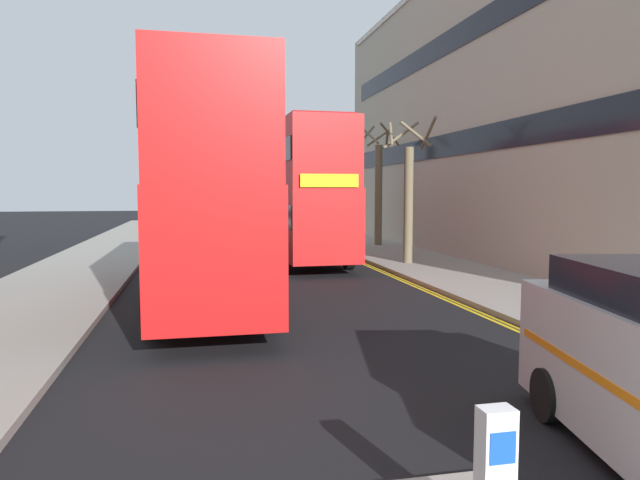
% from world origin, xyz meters
% --- Properties ---
extents(sidewalk_right, '(4.00, 80.00, 0.14)m').
position_xyz_m(sidewalk_right, '(6.50, 16.00, 0.07)').
color(sidewalk_right, gray).
rests_on(sidewalk_right, ground).
extents(sidewalk_left, '(4.00, 80.00, 0.14)m').
position_xyz_m(sidewalk_left, '(-6.50, 16.00, 0.07)').
color(sidewalk_left, gray).
rests_on(sidewalk_left, ground).
extents(kerb_line_outer, '(0.10, 56.00, 0.01)m').
position_xyz_m(kerb_line_outer, '(4.40, 14.00, 0.00)').
color(kerb_line_outer, yellow).
rests_on(kerb_line_outer, ground).
extents(kerb_line_inner, '(0.10, 56.00, 0.01)m').
position_xyz_m(kerb_line_inner, '(4.24, 14.00, 0.00)').
color(kerb_line_inner, yellow).
rests_on(kerb_line_inner, ground).
extents(double_decker_bus_away, '(2.83, 10.82, 5.64)m').
position_xyz_m(double_decker_bus_away, '(-1.99, 13.28, 3.03)').
color(double_decker_bus_away, red).
rests_on(double_decker_bus_away, ground).
extents(double_decker_bus_oncoming, '(2.91, 10.84, 5.64)m').
position_xyz_m(double_decker_bus_oncoming, '(1.97, 22.00, 3.03)').
color(double_decker_bus_oncoming, red).
rests_on(double_decker_bus_oncoming, ground).
extents(street_tree_near, '(1.76, 1.91, 6.58)m').
position_xyz_m(street_tree_near, '(7.63, 39.78, 3.32)').
color(street_tree_near, '#6B6047').
rests_on(street_tree_near, sidewalk_right).
extents(street_tree_mid, '(1.81, 1.75, 5.62)m').
position_xyz_m(street_tree_mid, '(5.80, 19.11, 2.78)').
color(street_tree_mid, '#6B6047').
rests_on(street_tree_mid, sidewalk_right).
extents(street_tree_far, '(2.18, 2.19, 6.31)m').
position_xyz_m(street_tree_far, '(7.01, 26.58, 3.12)').
color(street_tree_far, '#6B6047').
rests_on(street_tree_far, sidewalk_right).
extents(townhouse_terrace_right, '(10.08, 28.00, 13.03)m').
position_xyz_m(townhouse_terrace_right, '(13.50, 22.48, 6.51)').
color(townhouse_terrace_right, '#B2A893').
rests_on(townhouse_terrace_right, ground).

